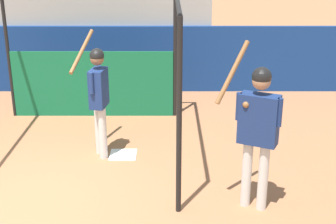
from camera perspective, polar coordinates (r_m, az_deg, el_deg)
The scene contains 7 objects.
ground_plane at distance 6.58m, azimuth -17.98°, elevation -11.51°, with size 60.00×60.00×0.00m, color #9E6642.
outfield_wall at distance 11.18m, azimuth -10.40°, elevation 6.35°, with size 24.00×0.12×1.54m.
bleacher_section at distance 13.01m, azimuth -9.13°, elevation 12.93°, with size 5.95×4.00×3.62m.
batting_cage at distance 8.74m, azimuth -10.08°, elevation 5.26°, with size 3.34×3.72×2.57m.
home_plate at distance 7.84m, azimuth -5.65°, elevation -5.20°, with size 0.44×0.44×0.02m.
player_batter at distance 7.50m, azimuth -8.66°, elevation 2.40°, with size 0.58×0.94×1.99m.
player_waiting at distance 5.97m, azimuth 10.72°, elevation -1.42°, with size 0.83×0.57×2.19m.
Camera 1 is at (1.97, -5.33, 3.31)m, focal length 50.00 mm.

